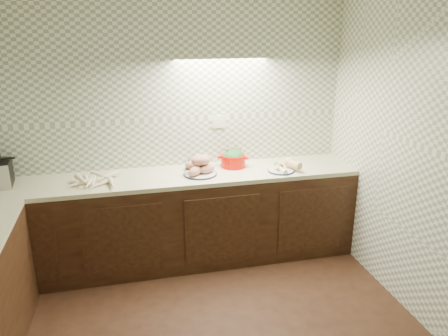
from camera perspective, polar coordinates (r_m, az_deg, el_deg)
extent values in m
cube|color=gray|center=(4.25, -7.95, 5.32)|extent=(3.60, 0.05, 2.60)
cube|color=beige|center=(4.34, -0.70, 6.05)|extent=(0.13, 0.01, 0.12)
cube|color=black|center=(4.28, -7.05, -6.93)|extent=(3.60, 0.60, 0.86)
cube|color=beige|center=(4.10, -7.29, -1.26)|extent=(3.60, 0.60, 0.04)
cone|color=#F9EBC6|center=(4.00, -14.74, -1.60)|extent=(0.17, 0.22, 0.05)
cone|color=#F9EBC6|center=(3.93, -15.42, -2.03)|extent=(0.11, 0.21, 0.05)
cone|color=#F9EBC6|center=(4.06, -14.77, -1.34)|extent=(0.17, 0.21, 0.04)
cone|color=#F9EBC6|center=(4.01, -16.39, -1.71)|extent=(0.11, 0.25, 0.04)
cone|color=#F9EBC6|center=(4.02, -16.48, -1.62)|extent=(0.19, 0.18, 0.05)
cone|color=#F9EBC6|center=(4.06, -16.67, -1.44)|extent=(0.05, 0.25, 0.05)
cone|color=#F9EBC6|center=(4.04, -17.34, -1.62)|extent=(0.07, 0.23, 0.05)
cone|color=#F9EBC6|center=(4.06, -15.00, -1.02)|extent=(0.20, 0.19, 0.05)
cone|color=#F9EBC6|center=(3.93, -14.44, -1.57)|extent=(0.20, 0.16, 0.04)
cone|color=#F9EBC6|center=(3.96, -15.83, -1.62)|extent=(0.18, 0.23, 0.05)
cylinder|color=#111838|center=(4.09, -3.13, -0.80)|extent=(0.32, 0.32, 0.01)
cylinder|color=silver|center=(4.09, -3.13, -0.77)|extent=(0.30, 0.30, 0.02)
ellipsoid|color=#B66F60|center=(4.02, -3.78, -0.39)|extent=(0.19, 0.15, 0.08)
ellipsoid|color=#B66F60|center=(4.08, -2.22, -0.10)|extent=(0.19, 0.15, 0.08)
ellipsoid|color=#B66F60|center=(4.12, -3.56, 0.08)|extent=(0.19, 0.15, 0.08)
ellipsoid|color=#B66F60|center=(4.07, -3.94, 0.48)|extent=(0.19, 0.15, 0.08)
ellipsoid|color=#B66F60|center=(4.12, -2.96, 0.75)|extent=(0.19, 0.15, 0.08)
ellipsoid|color=#B66F60|center=(4.04, -3.07, 0.97)|extent=(0.19, 0.15, 0.08)
ellipsoid|color=#B66F60|center=(4.08, -3.06, 1.22)|extent=(0.19, 0.15, 0.08)
cylinder|color=black|center=(4.23, -4.01, 0.18)|extent=(0.16, 0.16, 0.06)
sphere|color=#7D294B|center=(4.21, -4.24, 0.82)|extent=(0.08, 0.08, 0.08)
sphere|color=beige|center=(4.23, -3.62, 0.75)|extent=(0.05, 0.05, 0.05)
cylinder|color=#CC0D00|center=(4.30, 1.20, 0.96)|extent=(0.31, 0.31, 0.12)
cube|color=#CC0D00|center=(4.30, -0.61, 1.47)|extent=(0.05, 0.06, 0.02)
cube|color=#CC0D00|center=(4.27, 3.02, 1.32)|extent=(0.05, 0.06, 0.02)
ellipsoid|color=#2B6729|center=(4.28, 1.20, 1.58)|extent=(0.22, 0.22, 0.12)
cylinder|color=#111838|center=(4.21, 7.43, -0.35)|extent=(0.26, 0.26, 0.01)
cylinder|color=silver|center=(4.21, 7.43, -0.32)|extent=(0.24, 0.24, 0.02)
cone|color=orange|center=(4.20, 6.86, -0.01)|extent=(0.12, 0.12, 0.03)
cone|color=orange|center=(4.20, 7.29, -0.03)|extent=(0.07, 0.15, 0.03)
cone|color=orange|center=(4.21, 7.52, -0.01)|extent=(0.12, 0.13, 0.03)
cone|color=orange|center=(4.19, 6.91, 0.18)|extent=(0.09, 0.15, 0.03)
cylinder|color=white|center=(4.15, 7.52, -0.19)|extent=(0.06, 0.17, 0.04)
cylinder|color=#377832|center=(4.27, 7.16, 0.36)|extent=(0.06, 0.11, 0.04)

